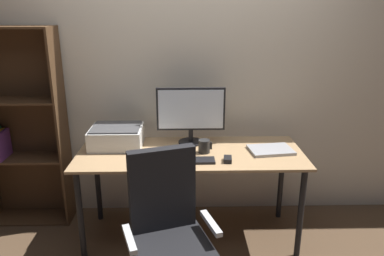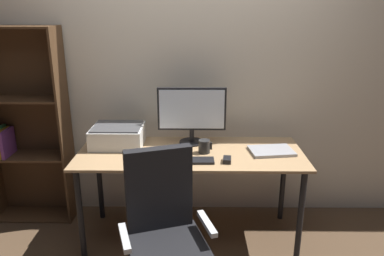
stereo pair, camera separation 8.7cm
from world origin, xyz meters
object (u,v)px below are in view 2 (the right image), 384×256
object	(u,v)px
desk	(191,162)
mouse	(227,160)
laptop	(271,151)
monitor	(192,112)
keyboard	(194,161)
printer	(118,135)
office_chair	(165,243)
bookshelf	(24,129)
coffee_mug	(204,146)

from	to	relation	value
desk	mouse	bearing A→B (deg)	-35.58
mouse	laptop	distance (m)	0.40
mouse	laptop	world-z (taller)	mouse
monitor	keyboard	bearing A→B (deg)	-87.38
printer	office_chair	xyz separation A→B (m)	(0.44, -0.89, -0.36)
bookshelf	coffee_mug	bearing A→B (deg)	-13.07
desk	bookshelf	xyz separation A→B (m)	(-1.42, 0.34, 0.15)
mouse	printer	distance (m)	0.90
printer	bookshelf	world-z (taller)	bookshelf
printer	bookshelf	xyz separation A→B (m)	(-0.84, 0.20, -0.01)
mouse	printer	xyz separation A→B (m)	(-0.84, 0.33, 0.06)
laptop	bookshelf	xyz separation A→B (m)	(-2.03, 0.34, 0.06)
monitor	office_chair	world-z (taller)	monitor
desk	laptop	world-z (taller)	laptop
coffee_mug	office_chair	distance (m)	0.84
desk	monitor	xyz separation A→B (m)	(0.01, 0.20, 0.34)
monitor	laptop	world-z (taller)	monitor
monitor	bookshelf	distance (m)	1.44
monitor	mouse	bearing A→B (deg)	-56.67
monitor	office_chair	size ratio (longest dim) A/B	0.53
printer	office_chair	world-z (taller)	office_chair
coffee_mug	printer	world-z (taller)	printer
desk	monitor	size ratio (longest dim) A/B	3.15
monitor	coffee_mug	size ratio (longest dim) A/B	5.26
mouse	monitor	bearing A→B (deg)	129.48
laptop	printer	world-z (taller)	printer
keyboard	laptop	world-z (taller)	laptop
keyboard	printer	size ratio (longest dim) A/B	0.72
bookshelf	office_chair	bearing A→B (deg)	-40.41
laptop	printer	distance (m)	1.20
monitor	bookshelf	xyz separation A→B (m)	(-1.42, 0.14, -0.19)
keyboard	laptop	xyz separation A→B (m)	(0.59, 0.19, 0.00)
keyboard	coffee_mug	world-z (taller)	coffee_mug
mouse	bookshelf	bearing A→B (deg)	168.72
mouse	office_chair	size ratio (longest dim) A/B	0.10
desk	bookshelf	size ratio (longest dim) A/B	1.03
desk	keyboard	world-z (taller)	keyboard
desk	monitor	bearing A→B (deg)	87.90
coffee_mug	desk	bearing A→B (deg)	172.44
desk	printer	size ratio (longest dim) A/B	4.26
printer	bookshelf	bearing A→B (deg)	166.78
monitor	printer	world-z (taller)	monitor
printer	mouse	bearing A→B (deg)	-21.45
office_chair	bookshelf	xyz separation A→B (m)	(-1.28, 1.09, 0.35)
keyboard	mouse	bearing A→B (deg)	-0.65
desk	printer	xyz separation A→B (m)	(-0.58, 0.14, 0.16)
mouse	coffee_mug	bearing A→B (deg)	138.45
mouse	printer	bearing A→B (deg)	164.69
desk	printer	distance (m)	0.62
mouse	keyboard	bearing A→B (deg)	-173.47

